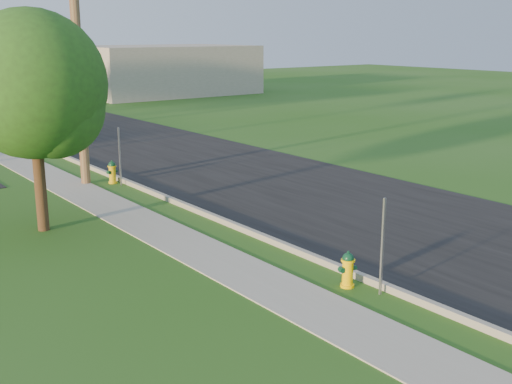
% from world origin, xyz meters
% --- Properties ---
extents(road, '(8.00, 120.00, 0.02)m').
position_xyz_m(road, '(4.50, 10.00, 0.01)').
color(road, black).
rests_on(road, ground).
extents(curb, '(0.15, 120.00, 0.15)m').
position_xyz_m(curb, '(0.50, 10.00, 0.07)').
color(curb, gray).
rests_on(curb, ground).
extents(sidewalk, '(1.50, 120.00, 0.03)m').
position_xyz_m(sidewalk, '(-1.25, 10.00, 0.01)').
color(sidewalk, gray).
rests_on(sidewalk, ground).
extents(utility_pole_mid, '(1.40, 0.32, 9.80)m').
position_xyz_m(utility_pole_mid, '(-0.60, 17.00, 4.95)').
color(utility_pole_mid, brown).
rests_on(utility_pole_mid, ground).
extents(sign_post_near, '(0.05, 0.04, 2.00)m').
position_xyz_m(sign_post_near, '(0.25, 4.20, 1.00)').
color(sign_post_near, gray).
rests_on(sign_post_near, ground).
extents(sign_post_mid, '(0.05, 0.04, 2.00)m').
position_xyz_m(sign_post_mid, '(0.25, 16.00, 1.00)').
color(sign_post_mid, gray).
rests_on(sign_post_mid, ground).
extents(sign_post_far, '(0.05, 0.04, 2.00)m').
position_xyz_m(sign_post_far, '(0.25, 28.20, 1.00)').
color(sign_post_far, gray).
rests_on(sign_post_far, ground).
extents(distant_building, '(14.00, 10.00, 4.00)m').
position_xyz_m(distant_building, '(18.00, 45.00, 2.00)').
color(distant_building, gray).
rests_on(distant_building, ground).
extents(tree_verge, '(3.78, 3.78, 5.73)m').
position_xyz_m(tree_verge, '(-3.54, 12.48, 3.69)').
color(tree_verge, '#3C2A16').
rests_on(tree_verge, ground).
extents(hydrant_near, '(0.40, 0.36, 0.78)m').
position_xyz_m(hydrant_near, '(0.01, 4.88, 0.38)').
color(hydrant_near, '#FFC800').
rests_on(hydrant_near, ground).
extents(hydrant_mid, '(0.42, 0.37, 0.81)m').
position_xyz_m(hydrant_mid, '(0.16, 16.48, 0.39)').
color(hydrant_mid, gold).
rests_on(hydrant_mid, ground).
extents(hydrant_far, '(0.39, 0.35, 0.75)m').
position_xyz_m(hydrant_far, '(0.02, 26.76, 0.37)').
color(hydrant_far, yellow).
rests_on(hydrant_far, ground).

